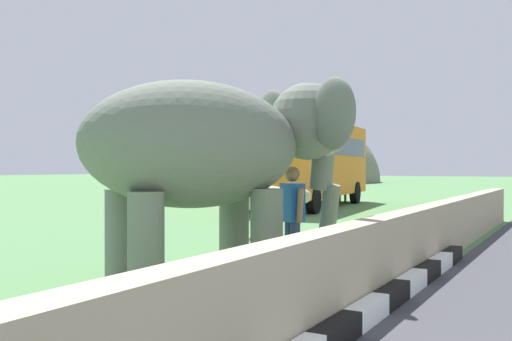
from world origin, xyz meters
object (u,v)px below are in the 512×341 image
Objects in this scene: elephant at (219,148)px; person_handler at (292,214)px; cow_mid at (335,184)px; bus_orange at (310,157)px; cow_near at (268,201)px.

person_handler is (1.32, -0.47, -0.98)m from elephant.
elephant is at bearing -162.93° from cow_mid.
cow_mid is at bearing 5.12° from bus_orange.
cow_near is at bearing -164.55° from cow_mid.
cow_mid is (3.68, 0.33, -1.21)m from bus_orange.
elephant is at bearing -160.24° from bus_orange.
person_handler reaches higher than cow_mid.
bus_orange is at bearing 19.76° from elephant.
elephant is 16.27m from bus_orange.
cow_near is at bearing -161.01° from bus_orange.
elephant is at bearing -158.75° from cow_near.
bus_orange is 5.43× the size of cow_near.
person_handler is 4.58m from cow_near.
person_handler is 15.26m from bus_orange.
bus_orange reaches higher than cow_mid.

